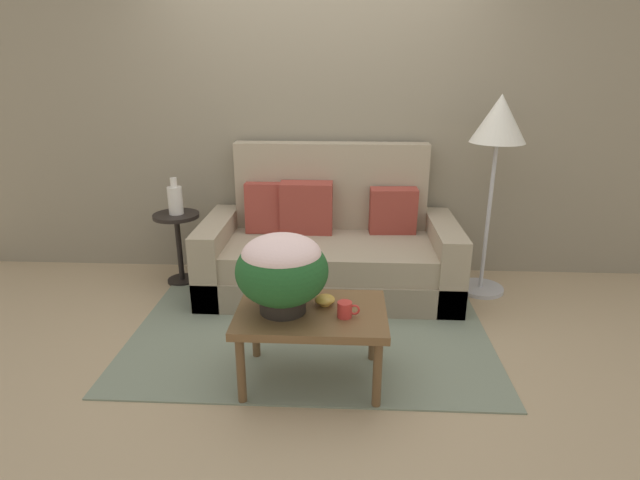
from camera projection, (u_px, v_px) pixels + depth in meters
name	position (u px, v px, depth m)	size (l,w,h in m)	color
ground_plane	(311.00, 330.00, 3.41)	(14.00, 14.00, 0.00)	tan
wall_back	(319.00, 109.00, 4.06)	(6.40, 0.12, 2.71)	gray
area_rug	(311.00, 328.00, 3.42)	(2.34, 1.66, 0.01)	gray
couch	(329.00, 249.00, 3.96)	(1.93, 0.90, 1.11)	gray
coffee_table	(311.00, 319.00, 2.75)	(0.81, 0.55, 0.44)	brown
side_table	(178.00, 235.00, 4.04)	(0.36, 0.36, 0.58)	black
floor_lamp	(498.00, 133.00, 3.60)	(0.39, 0.39, 1.51)	#B2B2B7
potted_plant	(282.00, 268.00, 2.64)	(0.49, 0.49, 0.43)	black
coffee_mug	(345.00, 310.00, 2.65)	(0.12, 0.08, 0.09)	red
snack_bowl	(325.00, 300.00, 2.78)	(0.11, 0.11, 0.06)	gold
table_vase	(175.00, 199.00, 3.94)	(0.11, 0.11, 0.29)	silver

